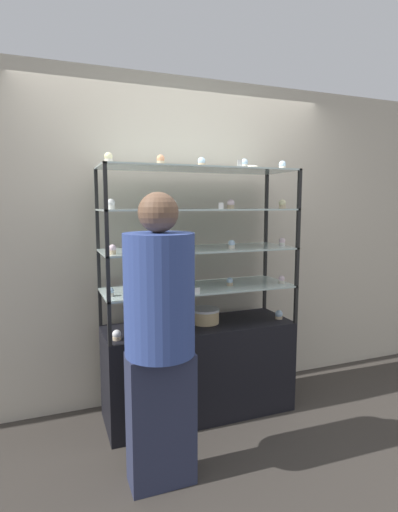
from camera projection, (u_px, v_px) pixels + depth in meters
ground_plane at (199, 412)px, 3.10m from camera, size 20.00×20.00×0.00m
back_wall at (182, 241)px, 3.29m from camera, size 8.00×0.05×2.60m
display_base at (199, 369)px, 3.06m from camera, size 1.42×0.49×0.70m
display_riser_lower at (199, 289)px, 2.98m from camera, size 1.42×0.49×0.29m
display_riser_middle at (199, 250)px, 2.94m from camera, size 1.42×0.49×0.29m
display_riser_upper at (199, 211)px, 2.90m from camera, size 1.42×0.49×0.29m
display_riser_top at (199, 171)px, 2.86m from camera, size 1.42×0.49×0.29m
layer_cake_centerpiece at (205, 316)px, 3.04m from camera, size 0.22×0.22×0.11m
sheet_cake_frosted at (164, 284)px, 2.93m from camera, size 0.21×0.12×0.06m
cupcake_0 at (117, 335)px, 2.66m from camera, size 0.06×0.06×0.07m
cupcake_1 at (279, 315)px, 3.15m from camera, size 0.06×0.06×0.07m
price_tag_0 at (152, 337)px, 2.65m from camera, size 0.04×0.00×0.04m
cupcake_2 at (110, 292)px, 2.66m from camera, size 0.05×0.05×0.06m
cupcake_3 at (230, 282)px, 3.01m from camera, size 0.05×0.05×0.06m
cupcake_4 at (282, 280)px, 3.10m from camera, size 0.05×0.05×0.06m
price_tag_1 at (197, 291)px, 2.73m from camera, size 0.04×0.00×0.04m
cupcake_5 at (112, 249)px, 2.58m from camera, size 0.05×0.05×0.06m
cupcake_6 at (173, 246)px, 2.80m from camera, size 0.05×0.05×0.06m
cupcake_7 at (232, 244)px, 2.91m from camera, size 0.05×0.05×0.06m
cupcake_8 at (282, 242)px, 3.10m from camera, size 0.05×0.05×0.06m
price_tag_2 at (183, 250)px, 2.65m from camera, size 0.04×0.00×0.04m
cupcake_9 at (111, 204)px, 2.63m from camera, size 0.05×0.05×0.07m
cupcake_10 at (172, 204)px, 2.75m from camera, size 0.05×0.05×0.07m
cupcake_11 at (231, 204)px, 2.92m from camera, size 0.05×0.05×0.07m
cupcake_12 at (282, 204)px, 3.05m from camera, size 0.05×0.05×0.07m
price_tag_3 at (221, 206)px, 2.71m from camera, size 0.04×0.00×0.04m
cupcake_13 at (108, 158)px, 2.52m from camera, size 0.05×0.05×0.07m
cupcake_14 at (161, 160)px, 2.64m from camera, size 0.05×0.05×0.07m
cupcake_15 at (202, 162)px, 2.79m from camera, size 0.05×0.05×0.07m
cupcake_16 at (244, 164)px, 2.88m from camera, size 0.05×0.05×0.07m
cupcake_17 at (282, 166)px, 3.01m from camera, size 0.05×0.05×0.07m
price_tag_4 at (240, 163)px, 2.73m from camera, size 0.04×0.00×0.04m
donut_glazed at (250, 168)px, 3.06m from camera, size 0.13×0.13×0.04m
customer_figure at (160, 333)px, 2.21m from camera, size 0.39×0.39×1.67m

